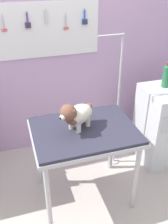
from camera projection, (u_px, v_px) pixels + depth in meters
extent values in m
cube|color=#BBB4A9|center=(88.00, 220.00, 2.39)|extent=(4.40, 4.00, 0.04)
cube|color=#BA99C2|center=(53.00, 56.00, 2.85)|extent=(4.00, 0.06, 2.30)
cube|color=white|center=(46.00, 30.00, 2.65)|extent=(1.13, 0.02, 0.56)
cylinder|color=gray|center=(2.00, 15.00, 2.45)|extent=(0.01, 0.02, 0.01)
cube|color=silver|center=(3.00, 23.00, 2.48)|extent=(0.01, 0.00, 0.11)
cube|color=silver|center=(4.00, 23.00, 2.48)|extent=(0.01, 0.00, 0.11)
torus|color=red|center=(3.00, 30.00, 2.51)|extent=(0.03, 0.01, 0.03)
torus|color=red|center=(6.00, 30.00, 2.52)|extent=(0.03, 0.01, 0.03)
cylinder|color=gray|center=(26.00, 11.00, 2.50)|extent=(0.01, 0.02, 0.01)
cylinder|color=#644289|center=(27.00, 18.00, 2.52)|extent=(0.02, 0.02, 0.09)
cube|color=#644289|center=(28.00, 25.00, 2.56)|extent=(0.06, 0.02, 0.06)
cube|color=#333338|center=(28.00, 25.00, 2.55)|extent=(0.05, 0.01, 0.05)
cylinder|color=gray|center=(45.00, 9.00, 2.54)|extent=(0.01, 0.02, 0.01)
cube|color=silver|center=(46.00, 17.00, 2.57)|extent=(0.03, 0.01, 0.13)
cylinder|color=gray|center=(65.00, 14.00, 2.62)|extent=(0.01, 0.02, 0.01)
cube|color=silver|center=(65.00, 21.00, 2.65)|extent=(0.01, 0.00, 0.11)
cube|color=silver|center=(66.00, 21.00, 2.65)|extent=(0.01, 0.00, 0.11)
torus|color=red|center=(65.00, 28.00, 2.68)|extent=(0.03, 0.01, 0.03)
torus|color=red|center=(67.00, 28.00, 2.69)|extent=(0.03, 0.01, 0.03)
cylinder|color=gray|center=(84.00, 9.00, 2.65)|extent=(0.01, 0.02, 0.01)
cylinder|color=blue|center=(85.00, 14.00, 2.67)|extent=(0.02, 0.02, 0.09)
cube|color=blue|center=(85.00, 22.00, 2.71)|extent=(0.06, 0.02, 0.06)
cube|color=#333338|center=(85.00, 22.00, 2.70)|extent=(0.05, 0.01, 0.05)
cylinder|color=#B7B7BC|center=(48.00, 199.00, 2.12)|extent=(0.04, 0.04, 0.74)
cylinder|color=#B7B7BC|center=(136.00, 178.00, 2.33)|extent=(0.04, 0.04, 0.74)
cylinder|color=#B7B7BC|center=(38.00, 156.00, 2.59)|extent=(0.04, 0.04, 0.74)
cylinder|color=#B7B7BC|center=(112.00, 142.00, 2.79)|extent=(0.04, 0.04, 0.74)
cube|color=#B7B7BC|center=(84.00, 133.00, 2.26)|extent=(0.92, 0.69, 0.03)
cube|color=#2D2E3E|center=(84.00, 130.00, 2.24)|extent=(0.89, 0.67, 0.03)
cylinder|color=#B7B7BC|center=(114.00, 161.00, 3.06)|extent=(0.11, 0.11, 0.01)
cylinder|color=#B7B7BC|center=(118.00, 106.00, 2.68)|extent=(0.02, 0.02, 1.51)
cylinder|color=#B7B7BC|center=(111.00, 35.00, 2.28)|extent=(0.24, 0.02, 0.02)
cylinder|color=beige|center=(78.00, 128.00, 2.17)|extent=(0.04, 0.04, 0.09)
cylinder|color=beige|center=(71.00, 124.00, 2.21)|extent=(0.04, 0.04, 0.09)
cylinder|color=beige|center=(88.00, 121.00, 2.25)|extent=(0.04, 0.04, 0.09)
cylinder|color=beige|center=(81.00, 118.00, 2.30)|extent=(0.04, 0.04, 0.09)
ellipsoid|color=beige|center=(79.00, 114.00, 2.19)|extent=(0.33, 0.29, 0.16)
ellipsoid|color=brown|center=(71.00, 120.00, 2.13)|extent=(0.15, 0.15, 0.09)
sphere|color=brown|center=(68.00, 113.00, 2.06)|extent=(0.14, 0.14, 0.14)
ellipsoid|color=beige|center=(63.00, 117.00, 2.03)|extent=(0.08, 0.08, 0.04)
sphere|color=black|center=(61.00, 118.00, 2.01)|extent=(0.02, 0.02, 0.02)
ellipsoid|color=brown|center=(75.00, 113.00, 2.03)|extent=(0.05, 0.05, 0.08)
ellipsoid|color=brown|center=(64.00, 109.00, 2.10)|extent=(0.05, 0.05, 0.08)
sphere|color=brown|center=(89.00, 106.00, 2.26)|extent=(0.06, 0.06, 0.06)
cylinder|color=#266C41|center=(166.00, 77.00, 2.72)|extent=(0.08, 0.08, 0.23)
cone|color=#266C41|center=(168.00, 66.00, 2.65)|extent=(0.08, 0.08, 0.02)
cylinder|color=red|center=(168.00, 64.00, 2.64)|extent=(0.03, 0.03, 0.02)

